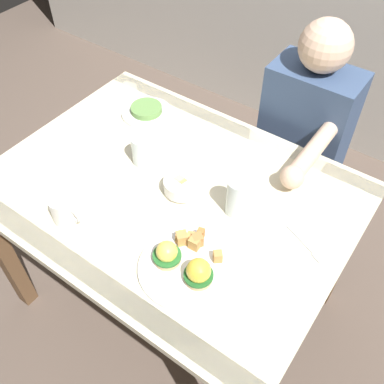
# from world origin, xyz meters

# --- Properties ---
(ground_plane) EXTENTS (6.00, 6.00, 0.00)m
(ground_plane) POSITION_xyz_m (0.00, 0.00, 0.00)
(ground_plane) COLOR brown
(dining_table) EXTENTS (1.20, 0.90, 0.74)m
(dining_table) POSITION_xyz_m (0.00, 0.00, 0.63)
(dining_table) COLOR beige
(dining_table) RESTS_ON ground_plane
(eggs_benedict_plate) EXTENTS (0.27, 0.27, 0.09)m
(eggs_benedict_plate) POSITION_xyz_m (0.23, -0.22, 0.77)
(eggs_benedict_plate) COLOR white
(eggs_benedict_plate) RESTS_ON dining_table
(fruit_bowl) EXTENTS (0.12, 0.12, 0.06)m
(fruit_bowl) POSITION_xyz_m (0.04, 0.01, 0.77)
(fruit_bowl) COLOR white
(fruit_bowl) RESTS_ON dining_table
(coffee_mug) EXTENTS (0.11, 0.08, 0.09)m
(coffee_mug) POSITION_xyz_m (-0.18, -0.29, 0.79)
(coffee_mug) COLOR white
(coffee_mug) RESTS_ON dining_table
(fork) EXTENTS (0.15, 0.08, 0.00)m
(fork) POSITION_xyz_m (0.48, 0.05, 0.74)
(fork) COLOR silver
(fork) RESTS_ON dining_table
(water_glass_near) EXTENTS (0.07, 0.07, 0.11)m
(water_glass_near) POSITION_xyz_m (-0.16, 0.05, 0.79)
(water_glass_near) COLOR silver
(water_glass_near) RESTS_ON dining_table
(water_glass_far) EXTENTS (0.07, 0.07, 0.14)m
(water_glass_far) POSITION_xyz_m (0.23, 0.04, 0.80)
(water_glass_far) COLOR silver
(water_glass_far) RESTS_ON dining_table
(side_plate) EXTENTS (0.20, 0.20, 0.04)m
(side_plate) POSITION_xyz_m (-0.32, 0.27, 0.75)
(side_plate) COLOR white
(side_plate) RESTS_ON dining_table
(diner_person) EXTENTS (0.34, 0.54, 1.14)m
(diner_person) POSITION_xyz_m (0.21, 0.60, 0.65)
(diner_person) COLOR #33333D
(diner_person) RESTS_ON ground_plane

